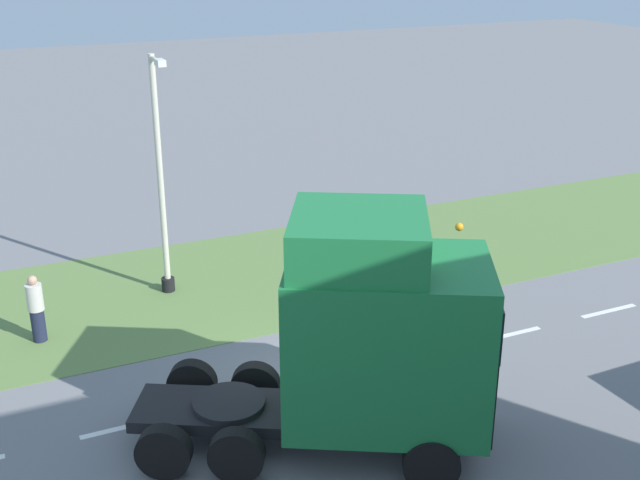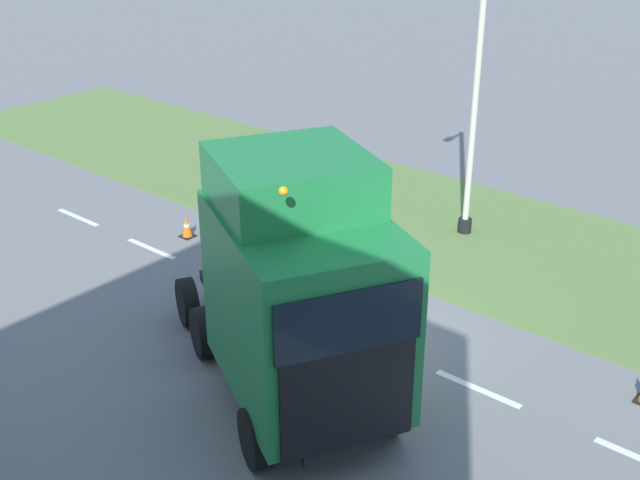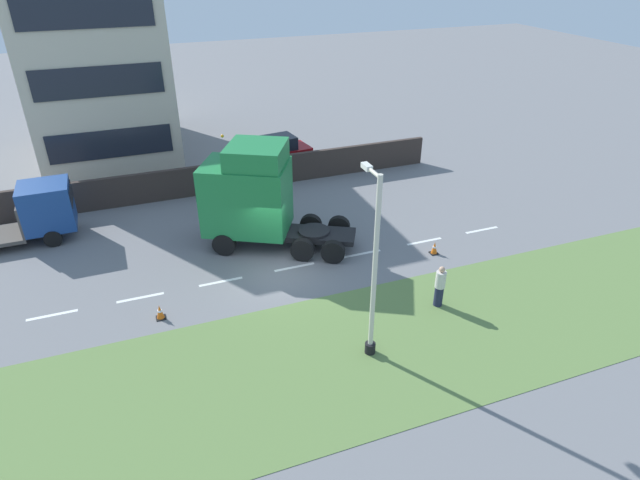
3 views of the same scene
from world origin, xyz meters
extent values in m
plane|color=slate|center=(0.00, 0.00, 0.00)|extent=(120.00, 120.00, 0.00)
cube|color=#607F42|center=(-6.00, 0.00, 0.01)|extent=(7.00, 44.00, 0.01)
cube|color=white|center=(0.00, -10.30, 0.00)|extent=(0.16, 1.80, 0.00)
cube|color=white|center=(0.00, -7.10, 0.00)|extent=(0.16, 1.80, 0.00)
cube|color=white|center=(0.00, -3.90, 0.00)|extent=(0.16, 1.80, 0.00)
cube|color=white|center=(0.00, -0.70, 0.00)|extent=(0.16, 1.80, 0.00)
cube|color=white|center=(0.00, 2.50, 0.00)|extent=(0.16, 1.80, 0.00)
cube|color=black|center=(2.03, -0.76, 0.67)|extent=(4.45, 6.57, 0.24)
cube|color=#1E7A3D|center=(2.76, 0.57, 2.34)|extent=(4.02, 4.47, 3.11)
cube|color=black|center=(3.65, 2.21, 1.66)|extent=(1.94, 1.10, 1.74)
cube|color=black|center=(3.65, 2.21, 3.02)|extent=(2.06, 1.16, 1.00)
cube|color=#1E7A3D|center=(2.49, 0.08, 4.35)|extent=(3.29, 3.27, 0.90)
sphere|color=orange|center=(3.91, 1.20, 4.87)|extent=(0.14, 0.14, 0.14)
cylinder|color=black|center=(1.31, -2.08, 0.85)|extent=(1.92, 1.92, 0.12)
cylinder|color=black|center=(2.12, 1.87, 0.52)|extent=(0.78, 1.07, 1.04)
cylinder|color=black|center=(4.20, 0.74, 0.52)|extent=(0.78, 1.07, 1.04)
cylinder|color=black|center=(0.43, -1.22, 0.52)|extent=(0.78, 1.07, 1.04)
cylinder|color=black|center=(2.51, -2.36, 0.52)|extent=(0.78, 1.07, 1.04)
cylinder|color=black|center=(-0.21, -2.40, 0.52)|extent=(0.78, 1.07, 1.04)
cylinder|color=black|center=(1.87, -3.53, 0.52)|extent=(0.78, 1.07, 1.04)
cylinder|color=black|center=(-6.10, -1.40, 0.20)|extent=(0.36, 0.36, 0.40)
cylinder|color=beige|center=(-6.10, -1.40, 3.27)|extent=(0.17, 0.17, 6.55)
cylinder|color=#1E233D|center=(-4.55, -5.02, 0.42)|extent=(0.34, 0.34, 0.84)
cylinder|color=beige|center=(-4.55, -5.02, 1.18)|extent=(0.39, 0.39, 0.67)
sphere|color=tan|center=(-4.55, -5.02, 1.63)|extent=(0.23, 0.23, 0.23)
cube|color=black|center=(-1.11, -6.94, 0.01)|extent=(0.36, 0.36, 0.03)
cone|color=orange|center=(-1.11, -6.94, 0.31)|extent=(0.28, 0.28, 0.55)
cylinder|color=white|center=(-1.11, -6.94, 0.33)|extent=(0.17, 0.17, 0.07)
camera|label=1|loc=(14.21, -6.04, 9.42)|focal=45.00mm
camera|label=2|loc=(11.56, 8.26, 8.95)|focal=45.00mm
camera|label=3|loc=(-18.63, 5.14, 12.32)|focal=30.00mm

